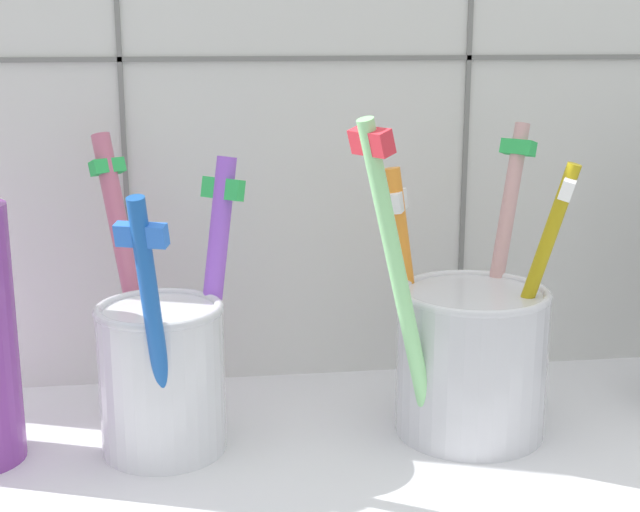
% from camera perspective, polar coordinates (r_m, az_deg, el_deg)
% --- Properties ---
extents(counter_slab, '(0.64, 0.22, 0.02)m').
position_cam_1_polar(counter_slab, '(0.52, 0.16, -12.74)').
color(counter_slab, silver).
rests_on(counter_slab, ground).
extents(tile_wall_back, '(0.64, 0.02, 0.45)m').
position_cam_1_polar(tile_wall_back, '(0.58, -1.46, 12.19)').
color(tile_wall_back, silver).
rests_on(tile_wall_back, ground).
extents(toothbrush_cup_left, '(0.09, 0.13, 0.17)m').
position_cam_1_polar(toothbrush_cup_left, '(0.50, -9.72, -6.63)').
color(toothbrush_cup_left, silver).
rests_on(toothbrush_cup_left, counter_slab).
extents(toothbrush_cup_right, '(0.13, 0.11, 0.18)m').
position_cam_1_polar(toothbrush_cup_right, '(0.52, 9.25, -5.85)').
color(toothbrush_cup_right, silver).
rests_on(toothbrush_cup_right, counter_slab).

